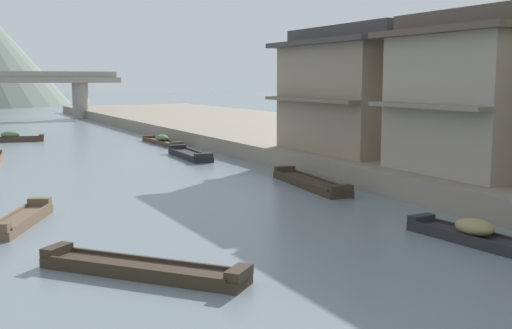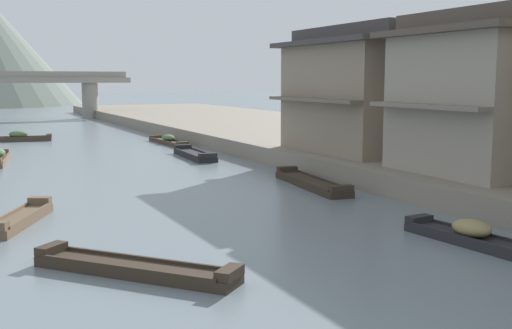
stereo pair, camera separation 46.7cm
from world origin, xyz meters
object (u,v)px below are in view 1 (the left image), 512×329
at_px(boat_midriver_upstream, 10,138).
at_px(boat_midriver_drifting, 310,183).
at_px(boat_moored_far, 142,269).
at_px(house_waterfront_narrow, 352,91).
at_px(house_waterfront_tall, 474,94).
at_px(boat_moored_nearest, 20,220).
at_px(boat_upstream_distant, 474,235).
at_px(boat_moored_third, 162,141).
at_px(boat_moored_second, 190,155).
at_px(stone_bridge, 17,89).

bearing_deg(boat_midriver_upstream, boat_midriver_drifting, -70.60).
bearing_deg(boat_moored_far, house_waterfront_narrow, 39.75).
relative_size(house_waterfront_tall, house_waterfront_narrow, 0.79).
relative_size(boat_moored_nearest, house_waterfront_tall, 0.59).
bearing_deg(boat_upstream_distant, boat_moored_third, 88.39).
xyz_separation_m(boat_moored_nearest, boat_moored_second, (10.70, 13.33, -0.01)).
height_order(boat_midriver_drifting, house_waterfront_narrow, house_waterfront_narrow).
xyz_separation_m(boat_moored_third, stone_bridge, (-5.86, 31.98, 3.25)).
bearing_deg(boat_moored_third, boat_midriver_upstream, 144.48).
relative_size(boat_moored_third, boat_midriver_drifting, 0.99).
relative_size(boat_midriver_drifting, house_waterfront_narrow, 0.70).
height_order(boat_moored_second, house_waterfront_narrow, house_waterfront_narrow).
height_order(boat_midriver_upstream, boat_upstream_distant, boat_midriver_upstream).
bearing_deg(house_waterfront_tall, stone_bridge, 100.43).
relative_size(boat_moored_third, boat_moored_far, 1.29).
bearing_deg(house_waterfront_narrow, house_waterfront_tall, -90.76).
relative_size(boat_moored_second, boat_upstream_distant, 1.21).
height_order(boat_moored_second, stone_bridge, stone_bridge).
bearing_deg(boat_midriver_upstream, house_waterfront_tall, -65.89).
xyz_separation_m(boat_midriver_drifting, house_waterfront_narrow, (4.60, 3.55, 3.75)).
bearing_deg(house_waterfront_narrow, boat_midriver_upstream, 121.43).
relative_size(boat_moored_second, house_waterfront_tall, 0.78).
height_order(boat_moored_nearest, house_waterfront_narrow, house_waterfront_narrow).
bearing_deg(boat_moored_nearest, boat_moored_third, 61.29).
distance_m(boat_moored_far, house_waterfront_narrow, 19.06).
bearing_deg(boat_moored_far, boat_midriver_drifting, 40.70).
bearing_deg(boat_moored_third, boat_upstream_distant, -91.61).
bearing_deg(boat_midriver_upstream, stone_bridge, 82.41).
distance_m(boat_midriver_drifting, stone_bridge, 51.93).
bearing_deg(boat_midriver_upstream, boat_moored_second, -60.77).
relative_size(boat_moored_nearest, house_waterfront_narrow, 0.47).
height_order(house_waterfront_tall, house_waterfront_narrow, same).
bearing_deg(house_waterfront_narrow, boat_moored_far, -140.25).
height_order(boat_moored_nearest, boat_midriver_drifting, boat_moored_nearest).
distance_m(boat_midriver_drifting, house_waterfront_narrow, 6.91).
height_order(boat_moored_far, boat_midriver_upstream, boat_midriver_upstream).
relative_size(boat_upstream_distant, house_waterfront_tall, 0.64).
height_order(boat_moored_far, house_waterfront_narrow, house_waterfront_narrow).
relative_size(boat_moored_third, boat_upstream_distant, 1.36).
bearing_deg(boat_midriver_drifting, house_waterfront_tall, -44.87).
distance_m(boat_midriver_upstream, house_waterfront_tall, 33.71).
distance_m(boat_moored_nearest, boat_moored_far, 6.78).
xyz_separation_m(boat_moored_second, boat_upstream_distant, (0.20, -21.22, 0.07)).
distance_m(boat_midriver_upstream, house_waterfront_narrow, 26.70).
height_order(boat_moored_far, house_waterfront_tall, house_waterfront_tall).
xyz_separation_m(boat_moored_third, house_waterfront_tall, (4.44, -23.99, 3.72)).
xyz_separation_m(boat_moored_third, house_waterfront_narrow, (4.55, -15.97, 3.70)).
bearing_deg(boat_moored_far, stone_bridge, 86.22).
height_order(boat_moored_third, stone_bridge, stone_bridge).
distance_m(boat_moored_second, boat_midriver_drifting, 11.48).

